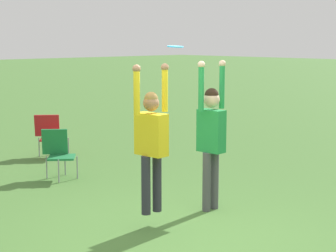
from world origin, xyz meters
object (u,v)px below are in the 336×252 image
camping_chair_3 (51,133)px  camping_chair_4 (58,150)px  person_jumping (151,136)px  person_defending (211,131)px  frisbee (175,47)px

camping_chair_3 → camping_chair_4: same height
camping_chair_4 → person_jumping: bearing=116.7°
person_jumping → camping_chair_4: (0.71, 3.32, -0.76)m
person_jumping → camping_chair_3: size_ratio=2.18×
camping_chair_3 → person_defending: bearing=123.9°
camping_chair_3 → camping_chair_4: (-0.94, -1.77, 0.01)m
frisbee → camping_chair_3: 5.49m
person_defending → frisbee: size_ratio=10.01×
person_jumping → person_defending: bearing=-90.0°
frisbee → camping_chair_4: 3.77m
person_defending → camping_chair_3: bearing=171.2°
person_jumping → camping_chair_4: size_ratio=2.18×
person_defending → frisbee: (-0.76, -0.02, 1.23)m
frisbee → camping_chair_4: frisbee is taller
person_defending → camping_chair_3: size_ratio=2.47×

